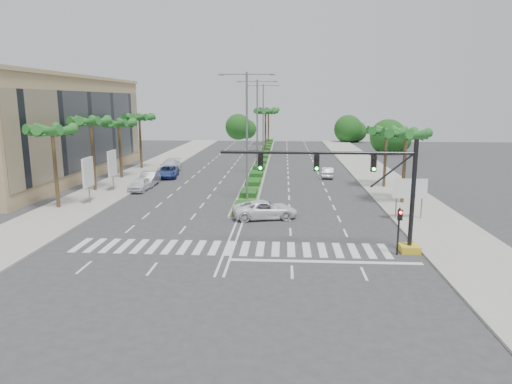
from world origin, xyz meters
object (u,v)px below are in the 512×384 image
at_px(car_parked_a, 140,184).
at_px(car_parked_b, 149,179).
at_px(car_parked_c, 168,172).
at_px(car_crossing, 265,210).
at_px(car_parked_d, 170,166).
at_px(car_right, 328,172).

distance_m(car_parked_a, car_parked_b, 3.18).
bearing_deg(car_parked_c, car_crossing, -63.99).
xyz_separation_m(car_parked_b, car_parked_d, (0.00, 9.43, 0.03)).
bearing_deg(car_crossing, car_right, -32.01).
distance_m(car_parked_b, car_parked_c, 5.57).
xyz_separation_m(car_parked_a, car_parked_c, (0.78, 8.70, -0.00)).
height_order(car_parked_a, car_crossing, car_crossing).
relative_size(car_parked_b, car_right, 1.20).
relative_size(car_parked_a, car_crossing, 0.80).
height_order(car_parked_b, car_crossing, car_parked_b).
height_order(car_parked_d, car_right, car_parked_d).
bearing_deg(car_parked_c, car_parked_d, 93.49).
distance_m(car_parked_a, car_crossing, 17.44).
relative_size(car_parked_b, car_parked_c, 0.93).
bearing_deg(car_parked_d, car_parked_a, -89.73).
relative_size(car_parked_b, car_parked_d, 0.85).
xyz_separation_m(car_crossing, car_right, (6.98, 20.60, -0.08)).
xyz_separation_m(car_parked_d, car_right, (20.75, -2.72, -0.16)).
relative_size(car_parked_a, car_parked_d, 0.75).
bearing_deg(car_parked_b, car_crossing, -48.07).
relative_size(car_parked_b, car_crossing, 0.91).
distance_m(car_parked_c, car_parked_d, 3.99).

